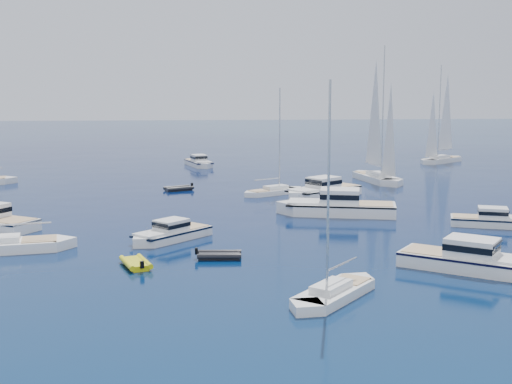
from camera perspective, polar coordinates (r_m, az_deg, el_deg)
ground at (r=39.49m, az=2.05°, el=-8.51°), size 400.00×400.00×0.00m
motor_cruiser_right at (r=46.59m, az=17.53°, el=-6.22°), size 10.19×8.69×2.71m
motor_cruiser_left at (r=53.50m, az=-7.09°, el=-3.96°), size 7.13×7.22×2.04m
motor_cruiser_centre at (r=63.86m, az=6.69°, el=-1.87°), size 12.21×6.23×3.07m
motor_cruiser_far_r at (r=61.58m, az=19.03°, el=-2.69°), size 8.22×4.88×2.07m
motor_cruiser_distant at (r=73.73m, az=5.46°, el=-0.41°), size 10.21×8.84×2.73m
motor_cruiser_horizon at (r=101.88m, az=-4.70°, el=2.14°), size 4.75×8.56×2.15m
sailboat_fore at (r=39.22m, az=6.44°, el=-8.69°), size 7.10×7.98×12.51m
sailboat_mid_l at (r=52.79m, az=-20.27°, el=-4.61°), size 11.35×4.86×16.18m
sailboat_centre at (r=75.30m, az=1.45°, el=-0.18°), size 8.03×5.97×11.91m
sailboat_sails_r at (r=86.65m, az=9.93°, el=0.87°), size 5.10×11.95×17.04m
sailboat_sails_far at (r=110.34m, az=15.02°, el=2.38°), size 9.87×8.58×15.32m
tender_yellow at (r=46.19m, az=-9.87°, el=-6.07°), size 2.78×3.69×0.95m
tender_grey_near at (r=47.64m, az=-3.03°, el=-5.49°), size 3.27×1.99×0.95m
tender_grey_far at (r=78.48m, az=-6.39°, el=0.13°), size 3.79×3.10×0.95m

